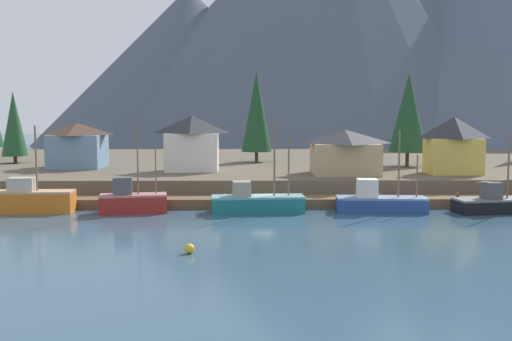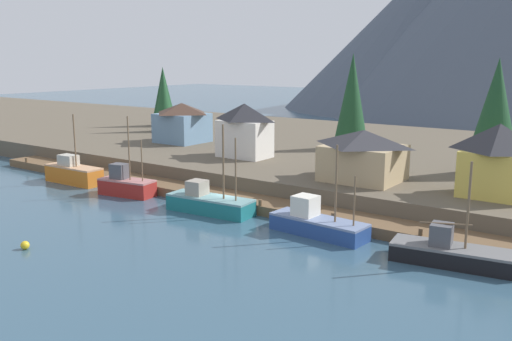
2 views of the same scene
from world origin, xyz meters
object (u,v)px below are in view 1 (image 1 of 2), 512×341
object	(u,v)px
fishing_boat_red	(132,201)
house_yellow	(454,145)
house_white	(192,143)
house_blue	(78,145)
fishing_boat_black	(499,203)
conifer_near_right	(408,113)
fishing_boat_blue	(379,202)
conifer_back_left	(256,112)
house_tan	(345,151)
fishing_boat_orange	(31,200)
channel_buoy	(190,249)
fishing_boat_teal	(256,202)
conifer_near_left	(14,124)

from	to	relation	value
fishing_boat_red	house_yellow	xyz separation A→B (m)	(36.25, 12.67, 4.84)
fishing_boat_red	house_white	distance (m)	17.67
house_blue	house_yellow	xyz separation A→B (m)	(47.60, -8.76, 0.45)
fishing_boat_black	conifer_near_right	bearing A→B (deg)	88.65
fishing_boat_blue	conifer_back_left	bearing A→B (deg)	115.33
fishing_boat_red	fishing_boat_black	xyz separation A→B (m)	(36.39, -0.36, -0.29)
conifer_back_left	house_tan	bearing A→B (deg)	-60.34
fishing_boat_orange	conifer_near_right	bearing A→B (deg)	25.83
house_yellow	conifer_back_left	world-z (taller)	conifer_back_left
fishing_boat_red	channel_buoy	world-z (taller)	fishing_boat_red
fishing_boat_black	house_yellow	size ratio (longest dim) A/B	1.37
house_blue	conifer_near_right	size ratio (longest dim) A/B	0.56
house_blue	house_yellow	distance (m)	48.40
house_yellow	fishing_boat_teal	bearing A→B (deg)	-152.07
house_white	fishing_boat_teal	bearing A→B (deg)	-64.38
house_blue	fishing_boat_red	bearing A→B (deg)	-62.10
fishing_boat_blue	conifer_back_left	world-z (taller)	conifer_back_left
fishing_boat_black	channel_buoy	world-z (taller)	fishing_boat_black
fishing_boat_red	house_tan	size ratio (longest dim) A/B	1.11
channel_buoy	house_tan	bearing A→B (deg)	61.85
fishing_boat_black	conifer_near_right	size ratio (longest dim) A/B	0.74
house_white	channel_buoy	world-z (taller)	house_white
fishing_boat_teal	house_tan	distance (m)	16.96
house_yellow	fishing_boat_red	bearing A→B (deg)	-160.74
fishing_boat_teal	house_blue	world-z (taller)	fishing_boat_teal
fishing_boat_red	fishing_boat_blue	distance (m)	24.54
fishing_boat_teal	house_tan	bearing A→B (deg)	44.59
fishing_boat_red	fishing_boat_teal	bearing A→B (deg)	-9.23
fishing_boat_orange	house_tan	xyz separation A→B (m)	(33.20, 11.95, 3.96)
fishing_boat_teal	fishing_boat_black	world-z (taller)	fishing_boat_teal
fishing_boat_orange	fishing_boat_red	bearing A→B (deg)	-3.75
fishing_boat_orange	fishing_boat_red	world-z (taller)	fishing_boat_red
house_yellow	channel_buoy	world-z (taller)	house_yellow
house_yellow	conifer_near_left	size ratio (longest dim) A/B	0.66
fishing_boat_red	fishing_boat_teal	xyz separation A→B (m)	(12.30, -0.03, -0.16)
fishing_boat_orange	channel_buoy	bearing A→B (deg)	-46.50
fishing_boat_red	channel_buoy	size ratio (longest dim) A/B	12.82
house_blue	channel_buoy	bearing A→B (deg)	-64.13
fishing_boat_red	fishing_boat_blue	size ratio (longest dim) A/B	1.00
fishing_boat_blue	house_white	world-z (taller)	house_white
fishing_boat_red	fishing_boat_blue	xyz separation A→B (m)	(24.54, 0.07, -0.15)
conifer_near_right	channel_buoy	bearing A→B (deg)	-123.20
conifer_near_right	conifer_back_left	distance (m)	22.04
house_yellow	fishing_boat_black	bearing A→B (deg)	-89.39
house_yellow	house_white	size ratio (longest dim) A/B	0.98
fishing_boat_red	house_yellow	size ratio (longest dim) A/B	1.30
fishing_boat_orange	fishing_boat_blue	distance (m)	34.66
fishing_boat_teal	conifer_back_left	bearing A→B (deg)	84.70
channel_buoy	conifer_near_right	bearing A→B (deg)	56.80
fishing_boat_black	conifer_back_left	distance (m)	39.86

